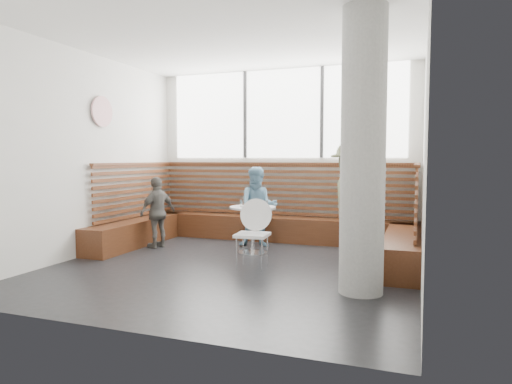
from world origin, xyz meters
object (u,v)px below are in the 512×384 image
(child_back, at_px, (258,207))
(child_left, at_px, (158,212))
(adult_man, at_px, (352,199))
(cafe_chair, at_px, (254,227))
(concrete_column, at_px, (363,153))
(cafe_table, at_px, (253,220))

(child_back, distance_m, child_left, 1.74)
(adult_man, bearing_deg, cafe_chair, 131.18)
(child_back, bearing_deg, adult_man, -29.14)
(concrete_column, height_order, cafe_chair, concrete_column)
(child_back, height_order, child_left, child_back)
(cafe_table, distance_m, child_back, 0.60)
(cafe_table, bearing_deg, cafe_chair, -68.56)
(cafe_table, relative_size, adult_man, 0.42)
(cafe_table, relative_size, child_back, 0.55)
(concrete_column, height_order, child_left, concrete_column)
(cafe_table, height_order, child_left, child_left)
(adult_man, bearing_deg, concrete_column, -171.31)
(concrete_column, xyz_separation_m, child_left, (-3.63, 1.53, -0.99))
(concrete_column, relative_size, adult_man, 1.77)
(cafe_table, distance_m, cafe_chair, 0.94)
(cafe_chair, height_order, child_back, child_back)
(cafe_chair, bearing_deg, child_back, 103.20)
(child_back, bearing_deg, cafe_table, -97.92)
(child_left, bearing_deg, adult_man, 115.04)
(concrete_column, bearing_deg, cafe_table, 139.83)
(cafe_chair, distance_m, adult_man, 1.69)
(concrete_column, distance_m, cafe_chair, 2.02)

